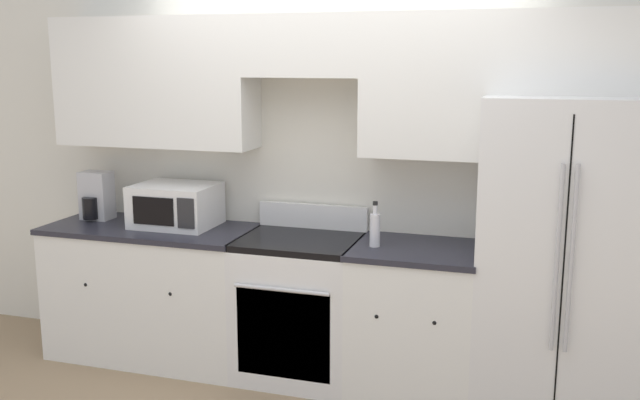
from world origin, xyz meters
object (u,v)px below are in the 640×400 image
(oven_range, at_px, (300,306))
(refrigerator, at_px, (562,258))
(bottle, at_px, (375,229))
(microwave, at_px, (176,205))

(oven_range, height_order, refrigerator, refrigerator)
(bottle, bearing_deg, microwave, 174.91)
(refrigerator, distance_m, bottle, 1.07)
(oven_range, bearing_deg, microwave, 175.44)
(refrigerator, relative_size, bottle, 6.62)
(microwave, height_order, bottle, microwave)
(microwave, bearing_deg, bottle, -5.09)
(bottle, bearing_deg, oven_range, 173.95)
(microwave, bearing_deg, oven_range, -4.56)
(oven_range, height_order, bottle, bottle)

